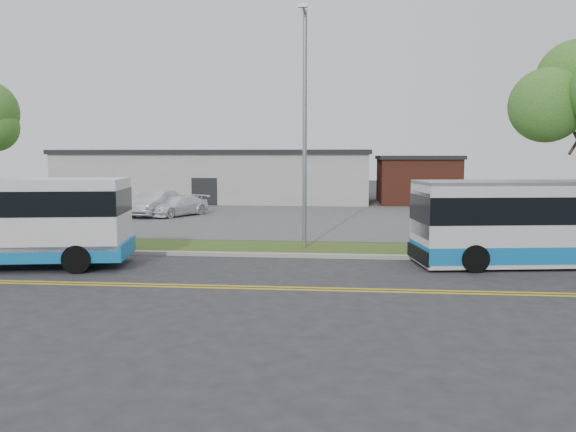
# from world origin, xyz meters

# --- Properties ---
(ground) EXTENTS (140.00, 140.00, 0.00)m
(ground) POSITION_xyz_m (0.00, 0.00, 0.00)
(ground) COLOR #28282B
(ground) RESTS_ON ground
(lane_line_north) EXTENTS (70.00, 0.12, 0.01)m
(lane_line_north) POSITION_xyz_m (0.00, -3.85, 0.01)
(lane_line_north) COLOR gold
(lane_line_north) RESTS_ON ground
(lane_line_south) EXTENTS (70.00, 0.12, 0.01)m
(lane_line_south) POSITION_xyz_m (0.00, -4.15, 0.01)
(lane_line_south) COLOR gold
(lane_line_south) RESTS_ON ground
(curb) EXTENTS (80.00, 0.30, 0.15)m
(curb) POSITION_xyz_m (0.00, 1.10, 0.07)
(curb) COLOR #9E9B93
(curb) RESTS_ON ground
(verge) EXTENTS (80.00, 3.30, 0.10)m
(verge) POSITION_xyz_m (0.00, 2.90, 0.05)
(verge) COLOR #36531B
(verge) RESTS_ON ground
(parking_lot) EXTENTS (80.00, 25.00, 0.10)m
(parking_lot) POSITION_xyz_m (0.00, 17.00, 0.05)
(parking_lot) COLOR #4C4C4F
(parking_lot) RESTS_ON ground
(commercial_building) EXTENTS (25.40, 10.40, 4.35)m
(commercial_building) POSITION_xyz_m (-6.00, 27.00, 2.18)
(commercial_building) COLOR #9E9E99
(commercial_building) RESTS_ON ground
(brick_wing) EXTENTS (6.30, 7.30, 3.90)m
(brick_wing) POSITION_xyz_m (10.50, 26.00, 1.96)
(brick_wing) COLOR brown
(brick_wing) RESTS_ON ground
(streetlight_near) EXTENTS (0.35, 1.53, 9.50)m
(streetlight_near) POSITION_xyz_m (3.00, 2.73, 5.23)
(streetlight_near) COLOR gray
(streetlight_near) RESTS_ON verge
(shuttle_bus) EXTENTS (8.37, 3.95, 3.09)m
(shuttle_bus) POSITION_xyz_m (-6.32, -1.66, 1.65)
(shuttle_bus) COLOR #0F6AAD
(shuttle_bus) RESTS_ON ground
(transit_bus) EXTENTS (11.09, 4.09, 3.01)m
(transit_bus) POSITION_xyz_m (12.55, 0.60, 1.52)
(transit_bus) COLOR silver
(transit_bus) RESTS_ON ground
(pedestrian) EXTENTS (0.79, 0.70, 1.82)m
(pedestrian) POSITION_xyz_m (-8.72, 1.90, 1.01)
(pedestrian) COLOR black
(pedestrian) RESTS_ON verge
(parked_car_a) EXTENTS (2.39, 5.01, 1.59)m
(parked_car_a) POSITION_xyz_m (-7.35, 14.45, 0.89)
(parked_car_a) COLOR #B9BAC1
(parked_car_a) RESTS_ON parking_lot
(parked_car_b) EXTENTS (3.72, 4.71, 1.28)m
(parked_car_b) POSITION_xyz_m (-5.82, 14.39, 0.74)
(parked_car_b) COLOR white
(parked_car_b) RESTS_ON parking_lot
(grocery_bag_left) EXTENTS (0.32, 0.32, 0.32)m
(grocery_bag_left) POSITION_xyz_m (-9.02, 1.65, 0.26)
(grocery_bag_left) COLOR white
(grocery_bag_left) RESTS_ON verge
(grocery_bag_right) EXTENTS (0.32, 0.32, 0.32)m
(grocery_bag_right) POSITION_xyz_m (-8.42, 2.15, 0.26)
(grocery_bag_right) COLOR white
(grocery_bag_right) RESTS_ON verge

